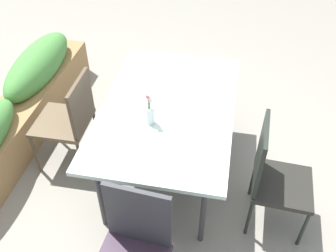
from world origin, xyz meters
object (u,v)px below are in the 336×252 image
at_px(flower_vase, 150,111).
at_px(dining_table, 168,110).
at_px(chair_far_side, 70,117).
at_px(chair_end_left, 133,249).
at_px(chair_near_left, 273,174).
at_px(planter_box, 15,115).

bearing_deg(flower_vase, dining_table, -21.71).
bearing_deg(dining_table, flower_vase, 158.29).
height_order(chair_far_side, chair_end_left, chair_end_left).
bearing_deg(chair_near_left, flower_vase, -94.71).
bearing_deg(planter_box, flower_vase, -102.83).
bearing_deg(chair_far_side, chair_end_left, -142.67).
xyz_separation_m(dining_table, chair_end_left, (-1.18, -0.01, -0.17)).
height_order(dining_table, chair_near_left, chair_near_left).
relative_size(chair_far_side, planter_box, 0.33).
relative_size(chair_near_left, chair_end_left, 0.99).
xyz_separation_m(dining_table, chair_far_side, (-0.04, 0.89, -0.19)).
relative_size(dining_table, planter_box, 0.59).
relative_size(chair_far_side, chair_near_left, 0.96).
height_order(chair_end_left, planter_box, chair_end_left).
relative_size(dining_table, flower_vase, 5.77).
distance_m(dining_table, chair_end_left, 1.19).
bearing_deg(chair_near_left, chair_far_side, -97.29).
distance_m(chair_near_left, chair_end_left, 1.19).
distance_m(dining_table, planter_box, 1.60).
relative_size(chair_far_side, flower_vase, 3.24).
height_order(chair_near_left, planter_box, chair_near_left).
bearing_deg(dining_table, planter_box, 86.43).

